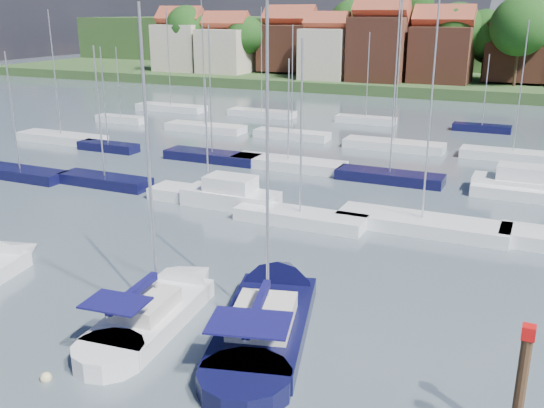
% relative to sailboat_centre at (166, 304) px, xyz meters
% --- Properties ---
extents(ground, '(260.00, 260.00, 0.00)m').
position_rel_sailboat_centre_xyz_m(ground, '(0.44, 35.44, -0.36)').
color(ground, '#475360').
rests_on(ground, ground).
extents(sailboat_centre, '(4.00, 11.27, 15.02)m').
position_rel_sailboat_centre_xyz_m(sailboat_centre, '(0.00, 0.00, 0.00)').
color(sailboat_centre, silver).
rests_on(sailboat_centre, ground).
extents(sailboat_navy, '(6.96, 14.02, 18.68)m').
position_rel_sailboat_centre_xyz_m(sailboat_navy, '(4.64, 1.85, -0.01)').
color(sailboat_navy, black).
rests_on(sailboat_navy, ground).
extents(buoy_d, '(0.45, 0.45, 0.45)m').
position_rel_sailboat_centre_xyz_m(buoy_d, '(-1.01, -6.63, -0.36)').
color(buoy_d, beige).
rests_on(buoy_d, ground).
extents(buoy_e, '(0.51, 0.51, 0.51)m').
position_rel_sailboat_centre_xyz_m(buoy_e, '(2.84, 2.33, -0.36)').
color(buoy_e, '#D85914').
rests_on(buoy_e, ground).
extents(marina_field, '(79.62, 41.41, 15.93)m').
position_rel_sailboat_centre_xyz_m(marina_field, '(2.34, 30.59, 0.08)').
color(marina_field, silver).
rests_on(marina_field, ground).
extents(far_shore_town, '(212.46, 90.00, 22.27)m').
position_rel_sailboat_centre_xyz_m(far_shore_town, '(2.66, 128.11, 4.25)').
color(far_shore_town, '#324B25').
rests_on(far_shore_town, ground).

